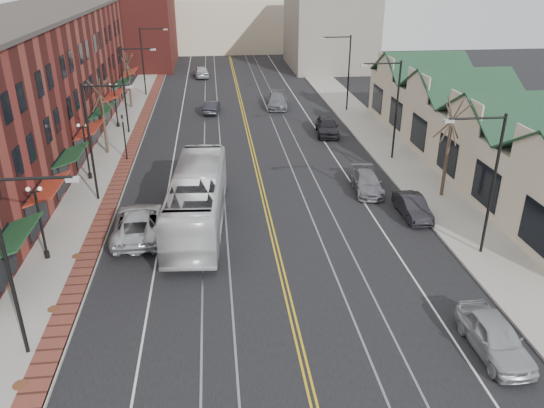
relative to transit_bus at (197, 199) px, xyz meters
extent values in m
plane|color=black|center=(4.49, -11.51, -1.79)|extent=(160.00, 160.00, 0.00)
cube|color=gray|center=(-7.51, 8.49, -1.71)|extent=(4.00, 120.00, 0.15)
cube|color=gray|center=(16.49, 8.49, -1.71)|extent=(4.00, 120.00, 0.15)
cube|color=maroon|center=(-14.51, 15.49, 3.71)|extent=(10.00, 50.00, 11.00)
cube|color=#C6B498|center=(22.49, 8.49, 0.51)|extent=(8.00, 36.00, 4.60)
cube|color=maroon|center=(-11.51, 58.49, 5.21)|extent=(14.00, 18.00, 14.00)
cube|color=#C6B498|center=(4.49, 73.49, 2.71)|extent=(22.00, 14.00, 9.00)
cube|color=slate|center=(19.49, 53.49, 3.71)|extent=(12.00, 16.00, 11.00)
cylinder|color=black|center=(-7.01, -11.51, 2.36)|extent=(0.16, 0.16, 8.00)
cylinder|color=black|center=(-5.51, -11.51, 6.16)|extent=(3.00, 0.12, 0.12)
cube|color=#999999|center=(-4.01, -11.51, 6.06)|extent=(0.50, 0.25, 0.15)
cylinder|color=black|center=(-7.01, 4.49, 2.36)|extent=(0.16, 0.16, 8.00)
cylinder|color=black|center=(-5.51, 4.49, 6.16)|extent=(3.00, 0.12, 0.12)
cube|color=#999999|center=(-4.01, 4.49, 6.06)|extent=(0.50, 0.25, 0.15)
cylinder|color=black|center=(-7.01, 20.49, 2.36)|extent=(0.16, 0.16, 8.00)
cylinder|color=black|center=(-5.51, 20.49, 6.16)|extent=(3.00, 0.12, 0.12)
cube|color=#999999|center=(-4.01, 20.49, 6.06)|extent=(0.50, 0.25, 0.15)
cylinder|color=black|center=(-7.01, 36.49, 2.36)|extent=(0.16, 0.16, 8.00)
cylinder|color=black|center=(-5.51, 36.49, 6.16)|extent=(3.00, 0.12, 0.12)
cube|color=#999999|center=(-4.01, 36.49, 6.06)|extent=(0.50, 0.25, 0.15)
cylinder|color=black|center=(15.99, -5.51, 2.36)|extent=(0.16, 0.16, 8.00)
cylinder|color=black|center=(14.49, -5.51, 6.16)|extent=(3.00, 0.12, 0.12)
cube|color=#999999|center=(12.99, -5.51, 6.06)|extent=(0.50, 0.25, 0.15)
cylinder|color=black|center=(15.99, 10.49, 2.36)|extent=(0.16, 0.16, 8.00)
cylinder|color=black|center=(14.49, 10.49, 6.16)|extent=(3.00, 0.12, 0.12)
cube|color=#999999|center=(12.99, 10.49, 6.06)|extent=(0.50, 0.25, 0.15)
cylinder|color=black|center=(15.99, 26.49, 2.36)|extent=(0.16, 0.16, 8.00)
cylinder|color=black|center=(14.49, 26.49, 6.16)|extent=(3.00, 0.12, 0.12)
cube|color=#999999|center=(12.99, 26.49, 6.06)|extent=(0.50, 0.25, 0.15)
cylinder|color=black|center=(-8.31, -3.51, -1.44)|extent=(0.28, 0.28, 0.40)
cylinder|color=black|center=(-8.31, -3.51, 0.36)|extent=(0.14, 0.14, 4.00)
cube|color=black|center=(-8.31, -3.51, 2.36)|extent=(0.60, 0.06, 0.06)
sphere|color=white|center=(-8.61, -3.51, 2.51)|extent=(0.24, 0.24, 0.24)
sphere|color=white|center=(-8.01, -3.51, 2.51)|extent=(0.24, 0.24, 0.24)
cylinder|color=black|center=(-8.31, 8.49, -1.44)|extent=(0.28, 0.28, 0.40)
cylinder|color=black|center=(-8.31, 8.49, 0.36)|extent=(0.14, 0.14, 4.00)
cube|color=black|center=(-8.31, 8.49, 2.36)|extent=(0.60, 0.06, 0.06)
sphere|color=white|center=(-8.61, 8.49, 2.51)|extent=(0.24, 0.24, 0.24)
sphere|color=white|center=(-8.01, 8.49, 2.51)|extent=(0.24, 0.24, 0.24)
cylinder|color=black|center=(-8.31, 22.49, -1.44)|extent=(0.28, 0.28, 0.40)
cylinder|color=black|center=(-8.31, 22.49, 0.36)|extent=(0.14, 0.14, 4.00)
cube|color=black|center=(-8.31, 22.49, 2.36)|extent=(0.60, 0.06, 0.06)
sphere|color=white|center=(-8.61, 22.49, 2.51)|extent=(0.24, 0.24, 0.24)
sphere|color=white|center=(-8.01, 22.49, 2.51)|extent=(0.24, 0.24, 0.24)
cylinder|color=#382B21|center=(-8.01, 14.49, 0.81)|extent=(0.24, 0.24, 4.90)
cylinder|color=#382B21|center=(-8.01, 14.49, 3.36)|extent=(0.58, 1.37, 2.90)
cylinder|color=#382B21|center=(-8.01, 14.49, 3.36)|extent=(1.60, 0.66, 2.78)
cylinder|color=#382B21|center=(-8.01, 14.49, 3.36)|extent=(0.53, 1.23, 2.96)
cylinder|color=#382B21|center=(-8.01, 14.49, 3.36)|extent=(1.69, 1.03, 2.64)
cylinder|color=#382B21|center=(-8.01, 14.49, 3.36)|extent=(1.78, 1.29, 2.48)
cylinder|color=#382B21|center=(-8.01, 30.49, 0.64)|extent=(0.24, 0.24, 4.55)
cylinder|color=#382B21|center=(-8.01, 30.49, 3.01)|extent=(0.55, 1.28, 2.69)
cylinder|color=#382B21|center=(-8.01, 30.49, 3.01)|extent=(1.49, 0.62, 2.58)
cylinder|color=#382B21|center=(-8.01, 30.49, 3.01)|extent=(0.50, 1.15, 2.75)
cylinder|color=#382B21|center=(-8.01, 30.49, 3.01)|extent=(1.57, 0.97, 2.45)
cylinder|color=#382B21|center=(-8.01, 30.49, 3.01)|extent=(1.66, 1.20, 2.30)
cylinder|color=#382B21|center=(16.99, 2.49, 0.99)|extent=(0.24, 0.24, 5.25)
cylinder|color=#382B21|center=(16.99, 2.49, 3.71)|extent=(0.61, 1.46, 3.10)
cylinder|color=#382B21|center=(16.99, 2.49, 3.71)|extent=(1.70, 0.70, 2.97)
cylinder|color=#382B21|center=(16.99, 2.49, 3.71)|extent=(0.56, 1.31, 3.17)
cylinder|color=#382B21|center=(16.99, 2.49, 3.71)|extent=(1.80, 1.10, 2.82)
cylinder|color=#382B21|center=(16.99, 2.49, 3.71)|extent=(1.90, 1.37, 2.65)
cylinder|color=#592D19|center=(-6.71, -13.51, -1.63)|extent=(0.60, 0.60, 0.02)
cylinder|color=#592D19|center=(-6.71, -8.51, -1.63)|extent=(0.60, 0.60, 0.02)
cylinder|color=#592D19|center=(-6.71, -3.51, -1.63)|extent=(0.60, 0.60, 0.02)
cylinder|color=black|center=(-6.11, 12.49, -0.04)|extent=(0.12, 0.12, 3.20)
imported|color=black|center=(-6.11, 12.49, 1.71)|extent=(0.18, 0.15, 0.90)
imported|color=silver|center=(0.00, 0.00, 0.00)|extent=(3.90, 13.00, 3.57)
imported|color=silver|center=(-3.54, -1.16, -0.93)|extent=(3.10, 6.30, 1.72)
imported|color=#AAAEB2|center=(12.59, -13.50, -1.01)|extent=(1.89, 4.55, 1.54)
imported|color=black|center=(13.79, -0.36, -1.10)|extent=(1.48, 4.17, 1.37)
imported|color=slate|center=(11.99, 4.06, -1.10)|extent=(2.33, 4.86, 1.37)
imported|color=black|center=(11.99, 17.98, -0.93)|extent=(2.60, 5.22, 1.71)
imported|color=black|center=(1.07, 27.30, -1.11)|extent=(1.94, 4.25, 1.35)
imported|color=slate|center=(8.48, 28.90, -1.00)|extent=(2.76, 5.62, 1.57)
imported|color=#BABCC2|center=(-0.31, 47.38, -0.97)|extent=(2.47, 4.99, 1.63)
camera|label=1|loc=(1.27, -30.30, 13.34)|focal=35.00mm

